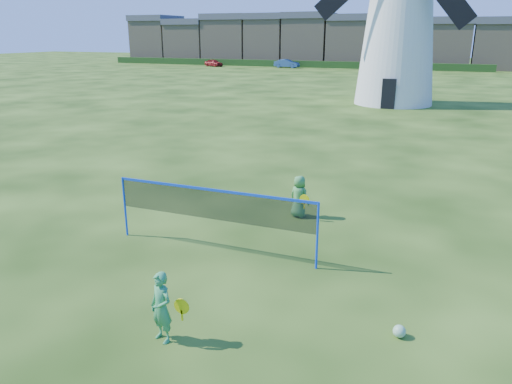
{
  "coord_description": "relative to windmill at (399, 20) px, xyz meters",
  "views": [
    {
      "loc": [
        4.14,
        -9.26,
        4.92
      ],
      "look_at": [
        0.2,
        0.5,
        1.5
      ],
      "focal_mm": 34.15,
      "sensor_mm": 36.0,
      "label": 1
    }
  ],
  "objects": [
    {
      "name": "hedge",
      "position": [
        -21.93,
        37.82,
        -5.38
      ],
      "size": [
        62.0,
        0.8,
        1.0
      ],
      "primitive_type": "cube",
      "color": "#193814",
      "rests_on": "ground"
    },
    {
      "name": "terraced_houses",
      "position": [
        -19.71,
        43.82,
        -1.92
      ],
      "size": [
        65.92,
        8.4,
        8.28
      ],
      "color": "#9D8668",
      "rests_on": "ground"
    },
    {
      "name": "player_boy",
      "position": [
        0.5,
        -25.03,
        -5.28
      ],
      "size": [
        0.69,
        0.53,
        1.2
      ],
      "rotation": [
        0.0,
        0.0,
        2.85
      ],
      "color": "#479449",
      "rests_on": "ground"
    },
    {
      "name": "play_ball",
      "position": [
        3.8,
        -29.92,
        -5.77
      ],
      "size": [
        0.22,
        0.22,
        0.22
      ],
      "primitive_type": "sphere",
      "color": "green",
      "rests_on": "ground"
    },
    {
      "name": "car_left",
      "position": [
        -32.13,
        34.52,
        -5.32
      ],
      "size": [
        3.57,
        2.45,
        1.13
      ],
      "primitive_type": "imported",
      "rotation": [
        0.0,
        0.0,
        1.19
      ],
      "color": "maroon",
      "rests_on": "ground"
    },
    {
      "name": "car_right",
      "position": [
        -20.28,
        35.96,
        -5.25
      ],
      "size": [
        3.86,
        1.41,
        1.26
      ],
      "primitive_type": "imported",
      "rotation": [
        0.0,
        0.0,
        1.55
      ],
      "color": "#2B4D83",
      "rests_on": "ground"
    },
    {
      "name": "badminton_net",
      "position": [
        -0.69,
        -27.96,
        -4.74
      ],
      "size": [
        5.05,
        0.05,
        1.55
      ],
      "color": "blue",
      "rests_on": "ground"
    },
    {
      "name": "ground",
      "position": [
        0.07,
        -28.18,
        -5.88
      ],
      "size": [
        220.0,
        220.0,
        0.0
      ],
      "primitive_type": "plane",
      "color": "black",
      "rests_on": "ground"
    },
    {
      "name": "player_girl",
      "position": [
        0.12,
        -31.49,
        -5.26
      ],
      "size": [
        0.68,
        0.44,
        1.25
      ],
      "rotation": [
        0.0,
        0.0,
        -0.35
      ],
      "color": "#3B9556",
      "rests_on": "ground"
    },
    {
      "name": "windmill",
      "position": [
        0.0,
        0.0,
        0.0
      ],
      "size": [
        11.27,
        5.59,
        16.43
      ],
      "color": "white",
      "rests_on": "ground"
    }
  ]
}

